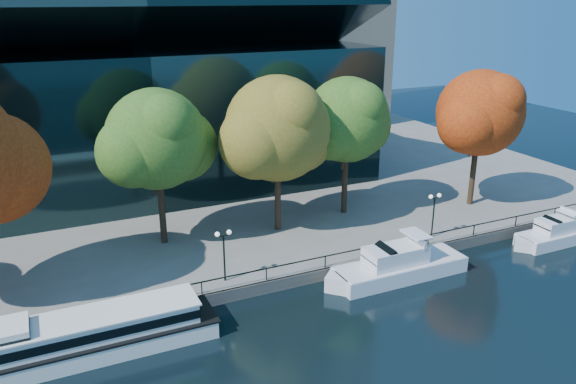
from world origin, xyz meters
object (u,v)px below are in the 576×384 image
tour_boat (88,335)px  cruiser_far (556,233)px  tree_4 (349,122)px  cruiser_near (395,265)px  tree_3 (280,131)px  tree_5 (481,115)px  tree_2 (159,141)px  lamp_2 (434,205)px  lamp_1 (224,244)px

tour_boat → cruiser_far: size_ratio=1.79×
tour_boat → tree_4: size_ratio=1.25×
cruiser_near → cruiser_far: size_ratio=1.32×
tree_3 → tree_5: bearing=-6.0°
cruiser_far → tree_2: 35.91m
cruiser_near → tree_3: tree_3 is taller
cruiser_far → tree_3: (-22.23, 11.21, 9.22)m
tree_4 → lamp_2: 11.10m
tree_3 → cruiser_far: bearing=-26.8°
lamp_2 → tree_3: bearing=147.7°
tree_5 → cruiser_far: bearing=-79.4°
tree_2 → lamp_2: (21.57, -8.72, -6.00)m
tree_3 → lamp_2: bearing=-32.3°
cruiser_far → tree_4: size_ratio=0.70×
tree_4 → tree_2: bearing=179.1°
cruiser_far → lamp_2: size_ratio=2.30×
tree_5 → tour_boat: bearing=-167.1°
cruiser_far → tree_2: size_ratio=0.70×
tour_boat → cruiser_near: 23.11m
cruiser_near → tree_2: bearing=141.5°
cruiser_far → tree_5: (-1.69, 9.05, 9.26)m
tree_2 → tree_5: bearing=-6.8°
cruiser_far → tree_3: size_ratio=0.66×
cruiser_near → tree_4: bearing=78.6°
cruiser_far → tree_4: (-14.65, 12.40, 9.10)m
lamp_2 → lamp_1: bearing=180.0°
tour_boat → tree_3: (17.92, 10.97, 8.84)m
tree_2 → tree_4: tree_2 is taller
tour_boat → tree_5: 40.45m
cruiser_far → tree_2: bearing=158.6°
tour_boat → cruiser_near: bearing=0.7°
tree_3 → tree_4: 7.68m
tree_4 → cruiser_far: bearing=-40.3°
tree_3 → lamp_1: bearing=-136.9°
tree_3 → lamp_2: (11.44, -7.24, -6.20)m
tour_boat → tree_4: 29.58m
tree_2 → tree_5: tree_5 is taller
tree_4 → tree_5: 13.38m
tree_3 → lamp_2: size_ratio=3.46×
tree_4 → lamp_1: 18.53m
cruiser_near → lamp_1: lamp_1 is taller
tree_3 → tree_5: tree_3 is taller
cruiser_far → tree_4: 21.24m
lamp_2 → tree_5: bearing=29.2°
tour_boat → lamp_1: lamp_1 is taller
tour_boat → cruiser_far: bearing=-0.3°
cruiser_far → tree_5: 13.06m
lamp_1 → lamp_2: same height
tree_2 → lamp_1: (2.38, -8.72, -6.00)m
cruiser_far → lamp_2: bearing=159.8°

